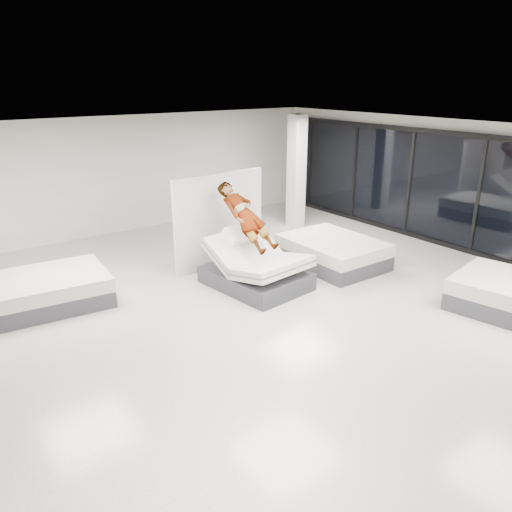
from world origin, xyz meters
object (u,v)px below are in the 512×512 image
(hero_bed, at_px, (256,269))
(flat_bed_left_far, at_px, (48,290))
(column, at_px, (296,172))
(remote, at_px, (265,238))
(flat_bed_right_far, at_px, (333,252))
(person, at_px, (246,226))
(divider_panel, at_px, (220,221))

(hero_bed, relative_size, flat_bed_left_far, 0.95)
(column, bearing_deg, remote, -138.73)
(flat_bed_right_far, xyz_separation_m, flat_bed_left_far, (-5.96, 1.68, -0.01))
(remote, bearing_deg, person, 122.15)
(hero_bed, xyz_separation_m, divider_panel, (0.08, 1.51, 0.70))
(hero_bed, xyz_separation_m, person, (-0.04, 0.31, 0.88))
(flat_bed_left_far, bearing_deg, remote, -22.62)
(person, relative_size, divider_panel, 0.76)
(flat_bed_left_far, distance_m, column, 7.62)
(remote, bearing_deg, flat_bed_left_far, 150.67)
(hero_bed, xyz_separation_m, flat_bed_right_far, (2.20, -0.03, -0.07))
(person, relative_size, remote, 12.97)
(person, bearing_deg, column, 29.34)
(column, bearing_deg, hero_bed, -140.64)
(divider_panel, bearing_deg, flat_bed_left_far, 174.87)
(divider_panel, relative_size, flat_bed_right_far, 1.05)
(remote, xyz_separation_m, divider_panel, (-0.15, 1.52, 0.05))
(hero_bed, distance_m, person, 0.94)
(person, relative_size, column, 0.57)
(hero_bed, xyz_separation_m, remote, (0.22, -0.01, 0.65))
(person, bearing_deg, remote, -57.85)
(divider_panel, distance_m, flat_bed_left_far, 3.92)
(flat_bed_left_far, relative_size, column, 0.72)
(hero_bed, relative_size, column, 0.69)
(flat_bed_right_far, distance_m, column, 3.57)
(divider_panel, bearing_deg, hero_bed, -95.99)
(flat_bed_right_far, xyz_separation_m, column, (1.43, 3.01, 1.29))
(column, bearing_deg, person, -143.95)
(person, height_order, divider_panel, divider_panel)
(person, distance_m, flat_bed_right_far, 2.45)
(divider_panel, height_order, flat_bed_right_far, divider_panel)
(divider_panel, bearing_deg, remote, -87.58)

